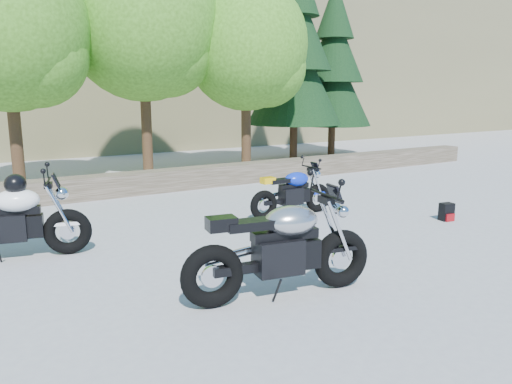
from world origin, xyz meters
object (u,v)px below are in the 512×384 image
(blue_bike, at_px, (292,193))
(backpack, at_px, (447,212))
(silver_bike, at_px, (281,249))
(white_bike, at_px, (8,218))

(blue_bike, bearing_deg, backpack, -39.08)
(silver_bike, xyz_separation_m, blue_bike, (2.37, 3.04, -0.12))
(blue_bike, xyz_separation_m, backpack, (2.19, -1.78, -0.29))
(silver_bike, xyz_separation_m, white_bike, (-2.46, 3.08, 0.03))
(silver_bike, relative_size, white_bike, 1.07)
(blue_bike, bearing_deg, white_bike, 179.70)
(white_bike, relative_size, backpack, 6.65)
(white_bike, height_order, blue_bike, white_bike)
(white_bike, relative_size, blue_bike, 1.18)
(white_bike, xyz_separation_m, blue_bike, (4.83, -0.03, -0.15))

